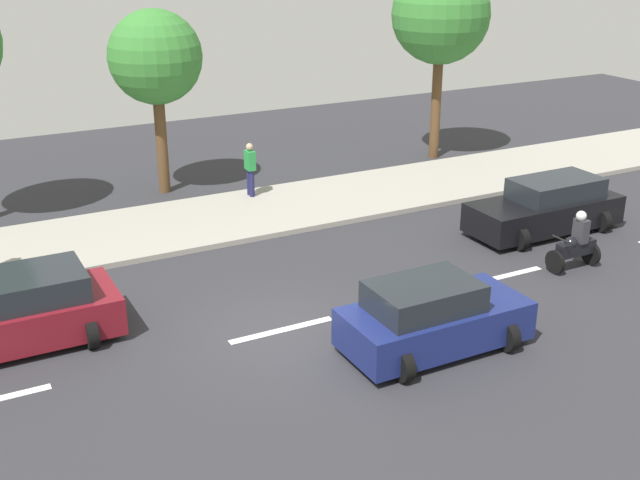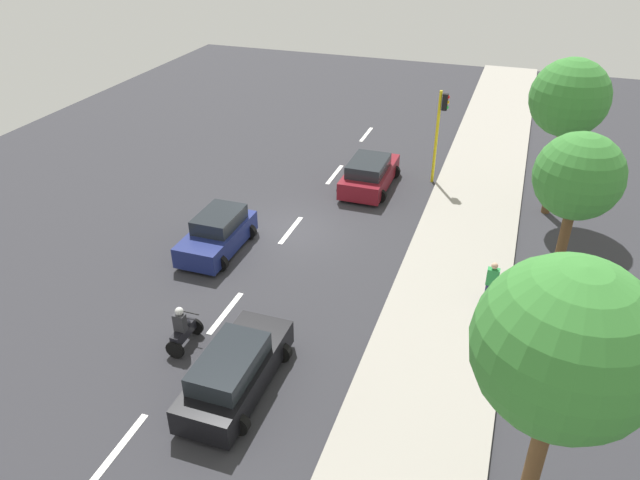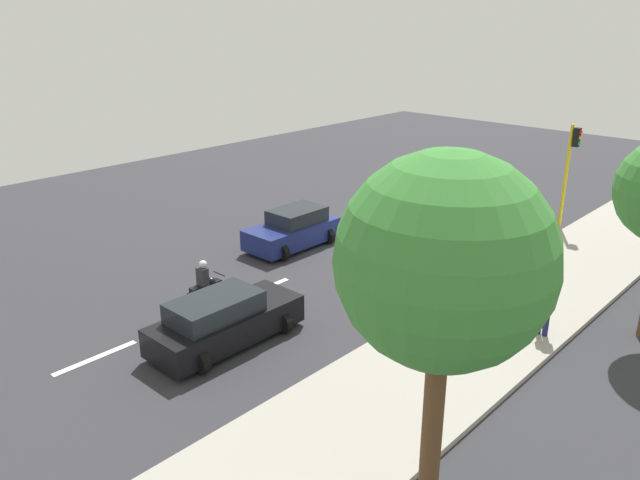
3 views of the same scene
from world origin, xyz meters
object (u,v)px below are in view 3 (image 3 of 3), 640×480
(car_maroon, at_px, (483,209))
(motorcycle, at_px, (206,286))
(traffic_light_corner, at_px, (570,163))
(car_black, at_px, (224,321))
(street_tree_center, at_px, (444,263))
(pedestrian_near_signal, at_px, (545,305))
(car_dark_blue, at_px, (293,230))

(car_maroon, xyz_separation_m, motorcycle, (-2.43, -13.03, -0.07))
(motorcycle, xyz_separation_m, traffic_light_corner, (5.26, 14.71, 2.29))
(car_black, xyz_separation_m, street_tree_center, (7.84, -1.72, 4.43))
(car_maroon, distance_m, pedestrian_near_signal, 10.16)
(car_black, relative_size, motorcycle, 2.93)
(motorcycle, bearing_deg, pedestrian_near_signal, 30.16)
(car_black, height_order, motorcycle, motorcycle)
(car_black, bearing_deg, motorcycle, 153.18)
(pedestrian_near_signal, xyz_separation_m, street_tree_center, (1.45, -7.99, 4.08))
(car_dark_blue, bearing_deg, traffic_light_corner, 52.66)
(car_black, height_order, street_tree_center, street_tree_center)
(car_dark_blue, relative_size, pedestrian_near_signal, 2.26)
(car_dark_blue, distance_m, pedestrian_near_signal, 10.48)
(car_dark_blue, relative_size, car_maroon, 0.89)
(motorcycle, height_order, street_tree_center, street_tree_center)
(car_black, bearing_deg, car_maroon, 89.72)
(motorcycle, distance_m, street_tree_center, 11.52)
(car_black, relative_size, pedestrian_near_signal, 2.65)
(car_maroon, relative_size, traffic_light_corner, 0.96)
(car_maroon, height_order, street_tree_center, street_tree_center)
(traffic_light_corner, bearing_deg, car_dark_blue, -127.34)
(car_dark_blue, bearing_deg, car_maroon, 61.00)
(car_dark_blue, height_order, car_black, same)
(car_black, xyz_separation_m, pedestrian_near_signal, (6.39, 6.28, 0.35))
(car_dark_blue, relative_size, traffic_light_corner, 0.85)
(car_dark_blue, height_order, traffic_light_corner, traffic_light_corner)
(car_dark_blue, bearing_deg, car_black, -58.94)
(pedestrian_near_signal, relative_size, street_tree_center, 0.24)
(motorcycle, xyz_separation_m, pedestrian_near_signal, (8.75, 5.08, 0.42))
(motorcycle, distance_m, traffic_light_corner, 15.79)
(car_dark_blue, bearing_deg, street_tree_center, -35.42)
(motorcycle, bearing_deg, street_tree_center, -15.92)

